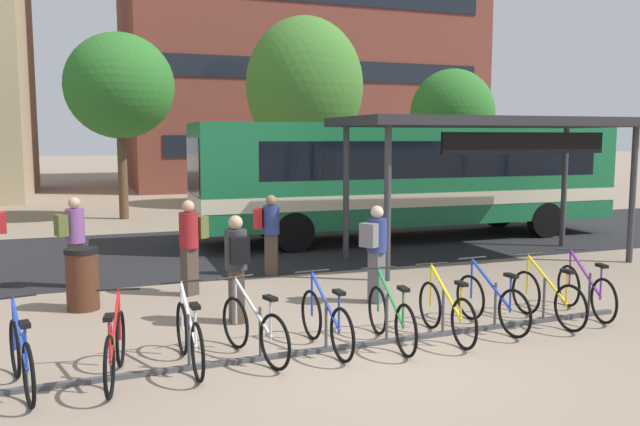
% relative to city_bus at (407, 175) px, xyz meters
% --- Properties ---
extents(ground, '(200.00, 200.00, 0.00)m').
position_rel_city_bus_xyz_m(ground, '(-5.08, -9.01, -1.78)').
color(ground, gray).
extents(bus_lane_asphalt, '(80.00, 7.20, 0.01)m').
position_rel_city_bus_xyz_m(bus_lane_asphalt, '(-5.08, -0.00, -1.77)').
color(bus_lane_asphalt, '#232326').
rests_on(bus_lane_asphalt, ground).
extents(city_bus, '(12.09, 2.91, 3.20)m').
position_rel_city_bus_xyz_m(city_bus, '(0.00, 0.00, 0.00)').
color(city_bus, '#196B3D').
rests_on(city_bus, ground).
extents(bike_rack, '(9.08, 0.39, 0.70)m').
position_rel_city_bus_xyz_m(bike_rack, '(-5.16, -8.34, -1.68)').
color(bike_rack, '#47474C').
rests_on(bike_rack, ground).
extents(parked_bicycle_blue_0, '(0.56, 1.69, 0.99)m').
position_rel_city_bus_xyz_m(parked_bicycle_blue_0, '(-9.29, -8.46, -1.39)').
color(parked_bicycle_blue_0, black).
rests_on(parked_bicycle_blue_0, ground).
extents(parked_bicycle_red_1, '(0.52, 1.71, 0.99)m').
position_rel_city_bus_xyz_m(parked_bicycle_red_1, '(-8.29, -8.49, -1.39)').
color(parked_bicycle_red_1, black).
rests_on(parked_bicycle_red_1, ground).
extents(parked_bicycle_white_2, '(0.52, 1.72, 0.99)m').
position_rel_city_bus_xyz_m(parked_bicycle_white_2, '(-7.41, -8.33, -1.39)').
color(parked_bicycle_white_2, black).
rests_on(parked_bicycle_white_2, ground).
extents(parked_bicycle_silver_3, '(0.63, 1.68, 0.99)m').
position_rel_city_bus_xyz_m(parked_bicycle_silver_3, '(-6.58, -8.29, -1.39)').
color(parked_bicycle_silver_3, black).
rests_on(parked_bicycle_silver_3, ground).
extents(parked_bicycle_blue_4, '(0.52, 1.72, 0.99)m').
position_rel_city_bus_xyz_m(parked_bicycle_blue_4, '(-5.59, -8.30, -1.39)').
color(parked_bicycle_blue_4, black).
rests_on(parked_bicycle_blue_4, ground).
extents(parked_bicycle_green_5, '(0.52, 1.72, 0.99)m').
position_rel_city_bus_xyz_m(parked_bicycle_green_5, '(-4.68, -8.41, -1.39)').
color(parked_bicycle_green_5, black).
rests_on(parked_bicycle_green_5, ground).
extents(parked_bicycle_yellow_6, '(0.52, 1.72, 0.99)m').
position_rel_city_bus_xyz_m(parked_bicycle_yellow_6, '(-3.81, -8.41, -1.39)').
color(parked_bicycle_yellow_6, black).
rests_on(parked_bicycle_yellow_6, ground).
extents(parked_bicycle_blue_7, '(0.52, 1.72, 0.99)m').
position_rel_city_bus_xyz_m(parked_bicycle_blue_7, '(-2.92, -8.22, -1.39)').
color(parked_bicycle_blue_7, black).
rests_on(parked_bicycle_blue_7, ground).
extents(parked_bicycle_yellow_8, '(0.52, 1.72, 0.99)m').
position_rel_city_bus_xyz_m(parked_bicycle_yellow_8, '(-1.94, -8.26, -1.39)').
color(parked_bicycle_yellow_8, black).
rests_on(parked_bicycle_yellow_8, ground).
extents(parked_bicycle_purple_9, '(0.55, 1.70, 0.99)m').
position_rel_city_bus_xyz_m(parked_bicycle_purple_9, '(-1.06, -8.11, -1.39)').
color(parked_bicycle_purple_9, black).
rests_on(parked_bicycle_purple_9, ground).
extents(transit_shelter, '(6.94, 3.33, 3.27)m').
position_rel_city_bus_xyz_m(transit_shelter, '(0.10, -3.75, 1.30)').
color(transit_shelter, '#38383D').
rests_on(transit_shelter, ground).
extents(commuter_olive_pack_0, '(0.61, 0.53, 1.72)m').
position_rel_city_bus_xyz_m(commuter_olive_pack_0, '(-6.79, -4.58, -0.78)').
color(commuter_olive_pack_0, '#47382D').
rests_on(commuter_olive_pack_0, ground).
extents(commuter_olive_pack_2, '(0.60, 0.47, 1.72)m').
position_rel_city_bus_xyz_m(commuter_olive_pack_2, '(-8.76, -3.21, -0.79)').
color(commuter_olive_pack_2, '#47382D').
rests_on(commuter_olive_pack_2, ground).
extents(commuter_grey_pack_3, '(0.60, 0.54, 1.68)m').
position_rel_city_bus_xyz_m(commuter_grey_pack_3, '(-3.91, -6.26, -0.80)').
color(commuter_grey_pack_3, '#565660').
rests_on(commuter_grey_pack_3, ground).
extents(commuter_red_pack_4, '(0.60, 0.49, 1.67)m').
position_rel_city_bus_xyz_m(commuter_red_pack_4, '(-5.00, -3.48, -0.81)').
color(commuter_red_pack_4, '#47382D').
rests_on(commuter_red_pack_4, ground).
extents(commuter_black_pack_6, '(0.34, 0.52, 1.66)m').
position_rel_city_bus_xyz_m(commuter_black_pack_6, '(-6.42, -6.64, -0.82)').
color(commuter_black_pack_6, '#47382D').
rests_on(commuter_black_pack_6, ground).
extents(trash_bin, '(0.55, 0.55, 1.03)m').
position_rel_city_bus_xyz_m(trash_bin, '(-8.63, -4.99, -1.26)').
color(trash_bin, '#4C2819').
rests_on(trash_bin, ground).
extents(street_tree_0, '(4.82, 4.82, 7.75)m').
position_rel_city_bus_xyz_m(street_tree_0, '(0.19, 9.41, 3.14)').
color(street_tree_0, brown).
rests_on(street_tree_0, ground).
extents(street_tree_2, '(3.27, 3.27, 5.48)m').
position_rel_city_bus_xyz_m(street_tree_2, '(5.09, 5.96, 1.96)').
color(street_tree_2, brown).
rests_on(street_tree_2, ground).
extents(street_tree_3, '(3.69, 3.69, 6.38)m').
position_rel_city_bus_xyz_m(street_tree_3, '(-7.23, 7.28, 2.79)').
color(street_tree_3, brown).
rests_on(street_tree_3, ground).
extents(building_right_wing, '(20.22, 13.20, 19.92)m').
position_rel_city_bus_xyz_m(building_right_wing, '(4.15, 23.17, 8.19)').
color(building_right_wing, brown).
rests_on(building_right_wing, ground).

